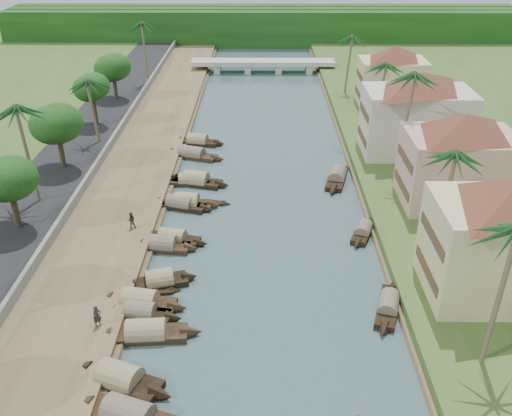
{
  "coord_description": "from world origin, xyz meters",
  "views": [
    {
      "loc": [
        -0.38,
        -40.16,
        28.96
      ],
      "look_at": [
        -0.85,
        10.78,
        2.0
      ],
      "focal_mm": 40.0,
      "sensor_mm": 36.0,
      "label": 1
    }
  ],
  "objects_px": {
    "bridge": "(263,64)",
    "person_near": "(97,316)",
    "building_near": "(510,236)",
    "sampan_0": "(128,416)",
    "sampan_1": "(120,380)"
  },
  "relations": [
    {
      "from": "bridge",
      "to": "building_near",
      "type": "bearing_deg",
      "value": -75.61
    },
    {
      "from": "sampan_1",
      "to": "person_near",
      "type": "height_order",
      "value": "person_near"
    },
    {
      "from": "sampan_0",
      "to": "sampan_1",
      "type": "height_order",
      "value": "sampan_1"
    },
    {
      "from": "building_near",
      "to": "sampan_1",
      "type": "relative_size",
      "value": 1.76
    },
    {
      "from": "bridge",
      "to": "person_near",
      "type": "relative_size",
      "value": 15.59
    },
    {
      "from": "bridge",
      "to": "person_near",
      "type": "distance_m",
      "value": 79.21
    },
    {
      "from": "sampan_0",
      "to": "building_near",
      "type": "bearing_deg",
      "value": 44.25
    },
    {
      "from": "building_near",
      "to": "sampan_0",
      "type": "xyz_separation_m",
      "value": [
        -27.71,
        -12.51,
        -5.96
      ]
    },
    {
      "from": "building_near",
      "to": "person_near",
      "type": "distance_m",
      "value": 32.28
    },
    {
      "from": "building_near",
      "to": "sampan_0",
      "type": "distance_m",
      "value": 30.98
    },
    {
      "from": "bridge",
      "to": "person_near",
      "type": "height_order",
      "value": "person_near"
    },
    {
      "from": "bridge",
      "to": "sampan_0",
      "type": "distance_m",
      "value": 86.96
    },
    {
      "from": "sampan_0",
      "to": "sampan_1",
      "type": "bearing_deg",
      "value": 131.2
    },
    {
      "from": "person_near",
      "to": "sampan_0",
      "type": "bearing_deg",
      "value": -101.38
    },
    {
      "from": "building_near",
      "to": "sampan_0",
      "type": "height_order",
      "value": "building_near"
    }
  ]
}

